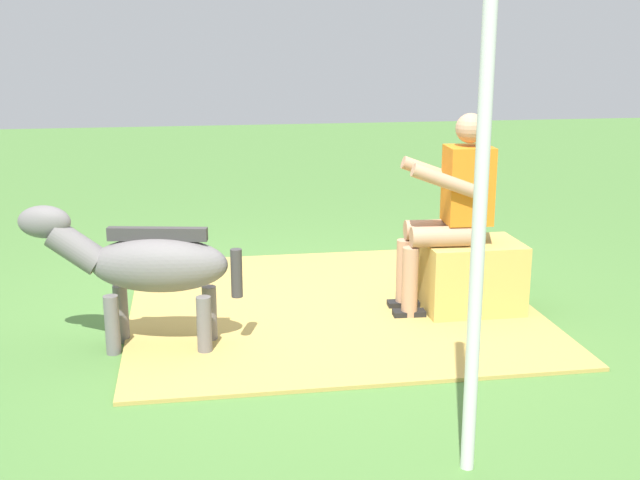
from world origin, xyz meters
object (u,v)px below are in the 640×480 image
Objects in this scene: person_seated at (450,204)px; tent_pole_left at (480,212)px; soda_bottle at (518,271)px; hay_bale at (470,277)px; pony_standing at (144,264)px.

tent_pole_left is at bearing 74.64° from person_seated.
tent_pole_left is (1.28, 2.48, 1.05)m from soda_bottle.
soda_bottle is at bearing -146.80° from person_seated.
person_seated is 5.23× the size of soda_bottle.
person_seated is at bearing -2.46° from hay_bale.
hay_bale is 0.50× the size of pony_standing.
soda_bottle is at bearing -117.26° from tent_pole_left.
tent_pole_left is (-1.47, 1.68, 0.64)m from pony_standing.
hay_bale is 2.50× the size of soda_bottle.
tent_pole_left is (0.55, 2.01, 0.41)m from person_seated.
tent_pole_left reaches higher than person_seated.
hay_bale is 2.23m from pony_standing.
soda_bottle is at bearing -139.27° from hay_bale.
hay_bale is 2.32m from tent_pole_left.
soda_bottle is 0.11× the size of tent_pole_left.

